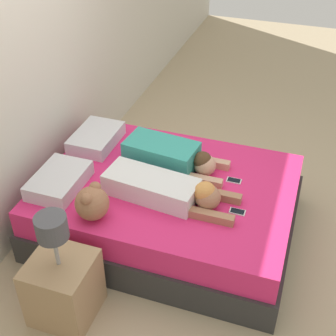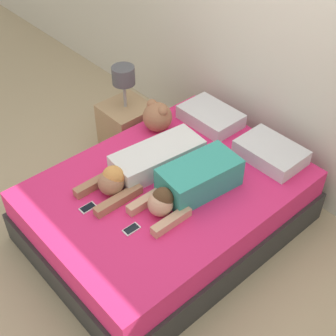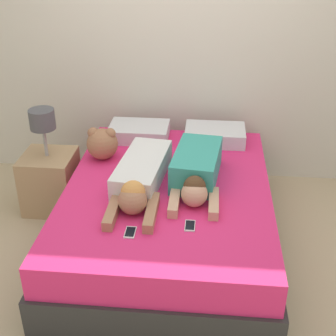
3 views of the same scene
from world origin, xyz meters
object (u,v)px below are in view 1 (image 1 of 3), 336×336
object	(u,v)px
person_right	(171,157)
cell_phone_left	(237,212)
pillow_head_left	(59,181)
cell_phone_right	(234,181)
person_left	(167,190)
bed	(168,207)
plush_toy	(92,203)
pillow_head_right	(96,138)
nightstand	(63,284)

from	to	relation	value
person_right	cell_phone_left	xyz separation A→B (m)	(-0.40, -0.68, -0.11)
pillow_head_left	person_right	distance (m)	0.97
cell_phone_left	cell_phone_right	size ratio (longest dim) A/B	1.00
person_right	cell_phone_right	size ratio (longest dim) A/B	7.31
person_left	cell_phone_right	bearing A→B (deg)	-48.82
bed	cell_phone_left	size ratio (longest dim) A/B	17.33
cell_phone_right	plush_toy	distance (m)	1.23
cell_phone_right	bed	bearing A→B (deg)	110.63
pillow_head_left	plush_toy	size ratio (longest dim) A/B	1.95
pillow_head_right	cell_phone_right	world-z (taller)	pillow_head_right
pillow_head_left	cell_phone_left	bearing A→B (deg)	-83.67
bed	plush_toy	bearing A→B (deg)	145.76
person_right	person_left	bearing A→B (deg)	-165.42
person_left	plush_toy	xyz separation A→B (m)	(-0.39, 0.47, 0.05)
pillow_head_right	person_left	size ratio (longest dim) A/B	0.49
cell_phone_left	cell_phone_right	bearing A→B (deg)	16.20
pillow_head_right	cell_phone_right	distance (m)	1.37
person_right	cell_phone_right	distance (m)	0.58
pillow_head_left	cell_phone_right	xyz separation A→B (m)	(0.55, -1.37, -0.06)
plush_toy	pillow_head_left	bearing A→B (deg)	60.42
bed	person_right	world-z (taller)	person_right
plush_toy	cell_phone_right	bearing A→B (deg)	-49.57
person_left	nightstand	xyz separation A→B (m)	(-0.90, 0.49, -0.32)
pillow_head_left	person_right	bearing A→B (deg)	-54.71
cell_phone_right	plush_toy	size ratio (longest dim) A/B	0.45
person_right	nightstand	size ratio (longest dim) A/B	0.97
bed	cell_phone_right	bearing A→B (deg)	-69.37
pillow_head_right	person_right	distance (m)	0.81
bed	cell_phone_right	world-z (taller)	cell_phone_right
plush_toy	nightstand	world-z (taller)	nightstand
person_right	cell_phone_left	bearing A→B (deg)	-120.29
person_left	plush_toy	distance (m)	0.61
plush_toy	pillow_head_right	bearing A→B (deg)	24.58
bed	pillow_head_left	distance (m)	0.97
person_left	cell_phone_right	distance (m)	0.62
bed	cell_phone_right	xyz separation A→B (m)	(0.20, -0.53, 0.28)
pillow_head_left	cell_phone_right	distance (m)	1.47
nightstand	pillow_head_left	bearing A→B (deg)	28.68
nightstand	cell_phone_left	bearing A→B (deg)	-49.37
pillow_head_left	nightstand	size ratio (longest dim) A/B	0.57
plush_toy	nightstand	distance (m)	0.63
plush_toy	person_left	bearing A→B (deg)	-50.34
pillow_head_left	pillow_head_right	size ratio (longest dim) A/B	1.00
person_left	plush_toy	bearing A→B (deg)	129.66
person_left	nightstand	bearing A→B (deg)	151.19
bed	pillow_head_right	xyz separation A→B (m)	(0.35, 0.84, 0.34)
cell_phone_right	nightstand	xyz separation A→B (m)	(-1.30, 0.95, -0.24)
plush_toy	person_right	bearing A→B (deg)	-24.12
pillow_head_left	cell_phone_left	world-z (taller)	pillow_head_left
bed	cell_phone_right	size ratio (longest dim) A/B	17.33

